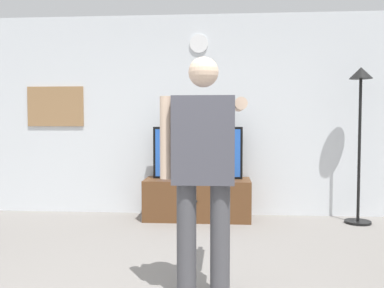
# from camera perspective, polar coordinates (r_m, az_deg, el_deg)

# --- Properties ---
(back_wall) EXTENTS (6.40, 0.10, 2.70)m
(back_wall) POSITION_cam_1_polar(r_m,az_deg,el_deg) (5.73, 1.48, 3.93)
(back_wall) COLOR silver
(back_wall) RESTS_ON ground_plane
(tv_stand) EXTENTS (1.36, 0.57, 0.52)m
(tv_stand) POSITION_cam_1_polar(r_m,az_deg,el_deg) (5.48, 0.74, -7.49)
(tv_stand) COLOR brown
(tv_stand) RESTS_ON ground_plane
(television) EXTENTS (1.16, 0.07, 0.68)m
(television) POSITION_cam_1_polar(r_m,az_deg,el_deg) (5.45, 0.78, -1.21)
(television) COLOR black
(television) RESTS_ON tv_stand
(wall_clock) EXTENTS (0.25, 0.03, 0.25)m
(wall_clock) POSITION_cam_1_polar(r_m,az_deg,el_deg) (5.77, 0.94, 13.49)
(wall_clock) COLOR white
(framed_picture) EXTENTS (0.79, 0.04, 0.55)m
(framed_picture) POSITION_cam_1_polar(r_m,az_deg,el_deg) (6.13, -18.05, 4.88)
(framed_picture) COLOR #997047
(floor_lamp) EXTENTS (0.32, 0.32, 1.93)m
(floor_lamp) POSITION_cam_1_polar(r_m,az_deg,el_deg) (5.55, 21.89, 4.03)
(floor_lamp) COLOR black
(floor_lamp) RESTS_ON ground_plane
(person_standing_nearer_lamp) EXTENTS (0.61, 0.78, 1.71)m
(person_standing_nearer_lamp) POSITION_cam_1_polar(r_m,az_deg,el_deg) (2.95, 1.57, -2.59)
(person_standing_nearer_lamp) COLOR #4C4C51
(person_standing_nearer_lamp) RESTS_ON ground_plane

